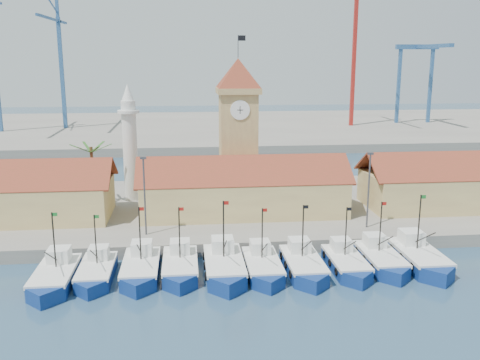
{
  "coord_description": "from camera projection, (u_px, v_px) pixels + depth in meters",
  "views": [
    {
      "loc": [
        -7.36,
        -47.0,
        21.15
      ],
      "look_at": [
        -0.57,
        18.0,
        6.25
      ],
      "focal_mm": 40.0,
      "sensor_mm": 36.0,
      "label": 1
    }
  ],
  "objects": [
    {
      "name": "quay",
      "position": [
        240.0,
        209.0,
        74.13
      ],
      "size": [
        140.0,
        32.0,
        1.5
      ],
      "primitive_type": "cube",
      "color": "gray",
      "rests_on": "ground"
    },
    {
      "name": "boat_1",
      "position": [
        96.0,
        273.0,
        52.06
      ],
      "size": [
        3.26,
        8.94,
        6.77
      ],
      "color": "navy",
      "rests_on": "ground"
    },
    {
      "name": "boat_4",
      "position": [
        225.0,
        268.0,
        53.07
      ],
      "size": [
        3.81,
        10.44,
        7.9
      ],
      "color": "navy",
      "rests_on": "ground"
    },
    {
      "name": "boat_9",
      "position": [
        420.0,
        259.0,
        55.38
      ],
      "size": [
        3.81,
        10.44,
        7.9
      ],
      "color": "navy",
      "rests_on": "ground"
    },
    {
      "name": "boat_0",
      "position": [
        55.0,
        278.0,
        50.73
      ],
      "size": [
        3.58,
        9.8,
        7.42
      ],
      "color": "navy",
      "rests_on": "ground"
    },
    {
      "name": "boat_5",
      "position": [
        263.0,
        268.0,
        53.37
      ],
      "size": [
        3.4,
        9.31,
        7.04
      ],
      "color": "navy",
      "rests_on": "ground"
    },
    {
      "name": "terminal",
      "position": [
        210.0,
        128.0,
        157.46
      ],
      "size": [
        240.0,
        80.0,
        2.0
      ],
      "primitive_type": "cube",
      "color": "gray",
      "rests_on": "ground"
    },
    {
      "name": "palm_tree",
      "position": [
        92.0,
        170.0,
        72.82
      ],
      "size": [
        5.6,
        5.03,
        8.39
      ],
      "color": "brown",
      "rests_on": "quay"
    },
    {
      "name": "hall_center",
      "position": [
        243.0,
        193.0,
        69.53
      ],
      "size": [
        27.04,
        10.13,
        7.61
      ],
      "color": "#D5BF75",
      "rests_on": "quay"
    },
    {
      "name": "ground",
      "position": [
        265.0,
        285.0,
        51.02
      ],
      "size": [
        400.0,
        400.0,
        0.0
      ],
      "primitive_type": "plane",
      "color": "navy",
      "rests_on": "ground"
    },
    {
      "name": "lamp_posts",
      "position": [
        255.0,
        189.0,
        61.27
      ],
      "size": [
        80.7,
        0.25,
        9.03
      ],
      "color": "#3F3F44",
      "rests_on": "quay"
    },
    {
      "name": "boat_6",
      "position": [
        304.0,
        267.0,
        53.59
      ],
      "size": [
        3.53,
        9.67,
        7.32
      ],
      "color": "navy",
      "rests_on": "ground"
    },
    {
      "name": "hall_right",
      "position": [
        476.0,
        187.0,
        72.77
      ],
      "size": [
        31.2,
        10.13,
        7.61
      ],
      "color": "#D5BF75",
      "rests_on": "quay"
    },
    {
      "name": "clock_tower",
      "position": [
        238.0,
        127.0,
        73.57
      ],
      "size": [
        5.8,
        5.8,
        22.7
      ],
      "color": "tan",
      "rests_on": "quay"
    },
    {
      "name": "gantry",
      "position": [
        421.0,
        62.0,
        156.26
      ],
      "size": [
        13.0,
        22.0,
        23.2
      ],
      "color": "#2E5A8E",
      "rests_on": "terminal"
    },
    {
      "name": "boat_2",
      "position": [
        141.0,
        270.0,
        52.73
      ],
      "size": [
        3.55,
        9.73,
        7.36
      ],
      "color": "navy",
      "rests_on": "ground"
    },
    {
      "name": "boat_8",
      "position": [
        382.0,
        261.0,
        55.22
      ],
      "size": [
        3.47,
        9.51,
        7.19
      ],
      "color": "navy",
      "rests_on": "ground"
    },
    {
      "name": "boat_3",
      "position": [
        180.0,
        268.0,
        53.29
      ],
      "size": [
        3.46,
        9.49,
        7.18
      ],
      "color": "navy",
      "rests_on": "ground"
    },
    {
      "name": "boat_7",
      "position": [
        347.0,
        265.0,
        54.24
      ],
      "size": [
        3.33,
        9.11,
        6.89
      ],
      "color": "navy",
      "rests_on": "ground"
    },
    {
      "name": "crane_red_right",
      "position": [
        356.0,
        37.0,
        149.88
      ],
      "size": [
        1.0,
        31.27,
        45.56
      ],
      "color": "#AB201A",
      "rests_on": "terminal"
    },
    {
      "name": "minaret",
      "position": [
        130.0,
        142.0,
        74.49
      ],
      "size": [
        3.0,
        3.0,
        16.3
      ],
      "color": "silver",
      "rests_on": "quay"
    },
    {
      "name": "crane_blue_near",
      "position": [
        59.0,
        53.0,
        145.2
      ],
      "size": [
        1.0,
        32.04,
        37.1
      ],
      "color": "#2E5A8E",
      "rests_on": "terminal"
    }
  ]
}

